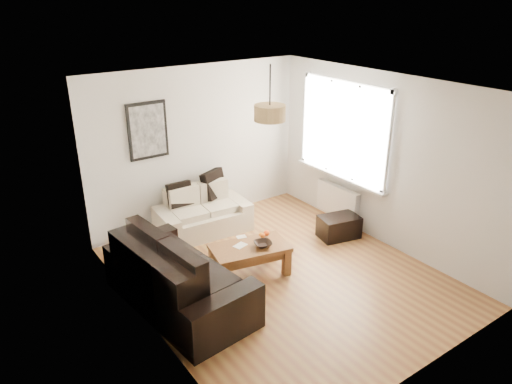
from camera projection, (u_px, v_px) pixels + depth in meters
floor at (281, 275)px, 6.66m from camera, size 4.50×4.50×0.00m
ceiling at (285, 87)px, 5.65m from camera, size 3.80×4.50×0.00m
wall_back at (198, 146)px, 7.85m from camera, size 3.80×0.04×2.60m
wall_front at (433, 265)px, 4.46m from camera, size 3.80×0.04×2.60m
wall_left at (143, 228)px, 5.15m from camera, size 0.04×4.50×2.60m
wall_right at (383, 161)px, 7.17m from camera, size 0.04×4.50×2.60m
window_bay at (344, 130)px, 7.63m from camera, size 0.14×1.90×1.60m
radiator at (338, 201)px, 8.09m from camera, size 0.10×0.90×0.52m
poster at (148, 131)px, 7.22m from camera, size 0.62×0.04×0.87m
pendant_shade at (270, 113)px, 6.02m from camera, size 0.40×0.40×0.20m
loveseat_cream at (203, 211)px, 7.75m from camera, size 1.51×0.90×0.72m
sofa_leather at (179, 273)px, 5.90m from camera, size 1.22×2.16×0.89m
coffee_table at (250, 260)px, 6.64m from camera, size 1.15×0.78×0.43m
ottoman at (339, 227)px, 7.64m from camera, size 0.70×0.53×0.35m
cushion_left at (180, 194)px, 7.60m from camera, size 0.39×0.13×0.39m
cushion_right at (214, 184)px, 7.92m from camera, size 0.47×0.31×0.45m
fruit_bowl at (263, 244)px, 6.55m from camera, size 0.30×0.30×0.06m
orange_a at (263, 236)px, 6.74m from camera, size 0.08×0.08×0.07m
orange_b at (267, 233)px, 6.82m from camera, size 0.10×0.10×0.08m
orange_c at (261, 235)px, 6.78m from camera, size 0.06×0.06×0.06m
papers at (240, 245)px, 6.57m from camera, size 0.21×0.17×0.01m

